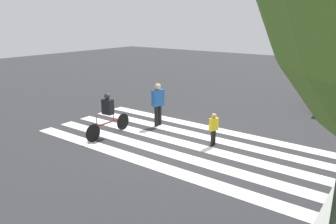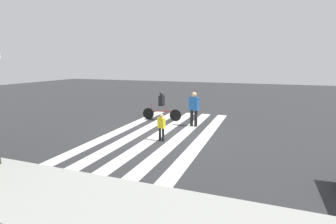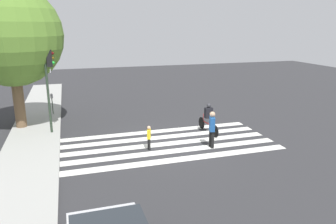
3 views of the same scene
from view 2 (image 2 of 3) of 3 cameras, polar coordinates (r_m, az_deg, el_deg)
The scene contains 6 objects.
ground_plane at distance 11.86m, azimuth -1.50°, elevation -4.60°, with size 60.00×60.00×0.00m, color #2D2D30.
sidewalk_curb at distance 6.84m, azimuth -22.42°, elevation -16.88°, with size 36.00×2.50×0.14m.
crosswalk_stripes at distance 11.86m, azimuth -1.50°, elevation -4.58°, with size 4.46×10.00×0.01m.
pedestrian_adult_blue_shirt at distance 12.95m, azimuth 5.67°, elevation 1.08°, with size 0.52×0.35×1.72m.
pedestrian_child_with_backpack at distance 10.55m, azimuth -1.43°, elevation -2.98°, with size 0.34×0.24×1.13m.
cyclist_near_curb at distance 14.26m, azimuth -1.40°, elevation 1.59°, with size 2.21×0.41×1.60m.
Camera 2 is at (-4.29, 10.59, 3.16)m, focal length 28.00 mm.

